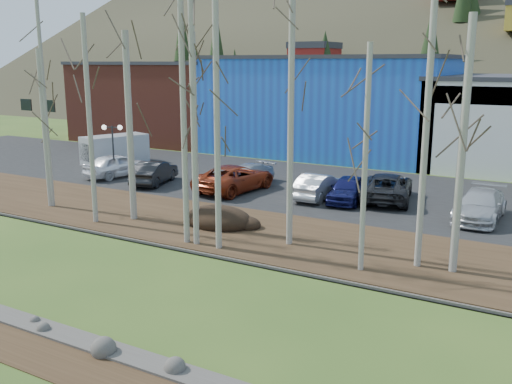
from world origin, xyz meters
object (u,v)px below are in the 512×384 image
Objects in this scene: car_0 at (117,165)px; car_2 at (235,178)px; car_7 at (480,205)px; car_5 at (318,186)px; van_grey at (112,150)px; street_lamp at (113,137)px; car_3 at (246,175)px; car_4 at (348,189)px; car_1 at (154,172)px; car_6 at (387,187)px.

car_2 reaches higher than car_0.
car_5 is at bearing 179.19° from car_7.
car_5 is at bearing 10.00° from van_grey.
street_lamp reaches higher than car_3.
car_4 is (6.91, 0.75, -0.09)m from car_2.
car_4 is 0.83× the size of car_7.
car_1 is 10.83m from car_5.
street_lamp is at bearing -151.36° from car_3.
car_4 is at bearing 10.86° from van_grey.
street_lamp is 0.63× the size of car_2.
street_lamp reaches higher than car_7.
car_3 is at bearing -12.77° from car_5.
van_grey reaches higher than car_5.
car_6 reaches higher than car_3.
car_6 is 1.11× the size of car_7.
car_5 is (5.15, 0.71, -0.08)m from car_2.
car_5 is at bearing -17.20° from street_lamp.
car_2 is 13.92m from car_7.
street_lamp is 0.68× the size of van_grey.
car_2 reaches higher than car_4.
car_5 is at bearing -166.85° from car_2.
car_2 is (8.79, 1.02, -2.05)m from street_lamp.
car_0 is 1.11× the size of car_4.
car_5 is at bearing 171.38° from car_1.
car_7 reaches higher than car_3.
car_2 reaches higher than car_7.
car_2 is at bearing 171.54° from car_1.
car_6 is at bearing -158.13° from car_5.
street_lamp is at bearing -175.55° from car_7.
car_0 is at bearing -4.63° from car_6.
van_grey reaches higher than car_1.
car_5 is (14.38, 0.97, -0.07)m from car_0.
van_grey reaches higher than car_3.
car_5 is 8.77m from car_7.
car_5 is 3.85m from car_6.
car_2 is at bearing -70.00° from car_3.
van_grey is (-4.43, 4.51, -1.78)m from street_lamp.
car_2 is at bearing 179.00° from car_4.
car_2 reaches higher than car_5.
car_4 is at bearing 26.01° from car_6.
street_lamp is 15.95m from car_4.
car_6 reaches higher than car_5.
car_0 is 23.16m from car_7.
car_4 is (15.70, 1.77, -2.13)m from street_lamp.
car_1 is 5.89m from car_3.
van_grey is (-27.13, 3.00, 0.34)m from car_7.
car_1 is at bearing -20.45° from street_lamp.
car_1 is at bearing -176.69° from car_0.
street_lamp is 0.83× the size of car_5.
car_4 is at bearing 178.48° from car_7.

